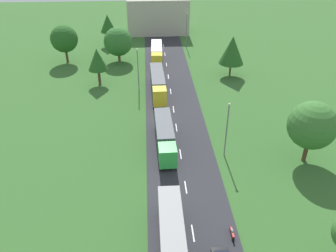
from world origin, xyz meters
name	(u,v)px	position (x,y,z in m)	size (l,w,h in m)	color
road	(187,194)	(0.00, 24.50, 0.03)	(10.00, 140.00, 0.06)	#2B2B30
lane_marking_centre	(189,207)	(0.00, 22.21, 0.07)	(0.16, 123.09, 0.01)	white
truck_lead	(173,243)	(-2.47, 15.41, 2.06)	(2.56, 13.95, 3.40)	red
truck_second	(165,135)	(-2.20, 35.21, 2.05)	(2.77, 12.24, 3.43)	green
truck_third	(158,83)	(-2.54, 53.71, 2.19)	(2.73, 13.78, 3.67)	yellow
truck_fourth	(157,53)	(-2.18, 70.71, 2.16)	(2.79, 11.71, 3.62)	yellow
motorcycle_courier	(232,233)	(4.18, 17.54, 0.54)	(0.28, 1.94, 0.91)	black
lamppost_second	(227,127)	(6.35, 32.43, 4.78)	(0.36, 0.36, 8.61)	slate
lamppost_third	(138,68)	(-6.30, 55.06, 4.82)	(0.36, 0.36, 8.67)	slate
lamppost_fourth	(187,28)	(5.94, 81.15, 5.02)	(0.36, 0.36, 9.07)	slate
tree_oak	(118,42)	(-11.12, 71.46, 4.82)	(6.63, 6.63, 8.15)	#513823
tree_birch	(108,24)	(-14.48, 83.66, 5.82)	(4.06, 4.06, 8.10)	#513823
tree_maple	(97,59)	(-14.40, 58.48, 5.41)	(3.97, 3.97, 7.65)	#513823
tree_pine	(232,50)	(13.37, 61.15, 5.84)	(5.28, 5.28, 8.76)	#513823
tree_elm	(64,39)	(-23.42, 71.61, 5.68)	(6.22, 6.22, 8.80)	#513823
tree_lime	(312,125)	(17.48, 30.54, 5.85)	(6.62, 6.62, 9.18)	#513823
distant_building	(158,15)	(-0.93, 95.02, 4.99)	(17.53, 9.45, 9.97)	#B2A899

